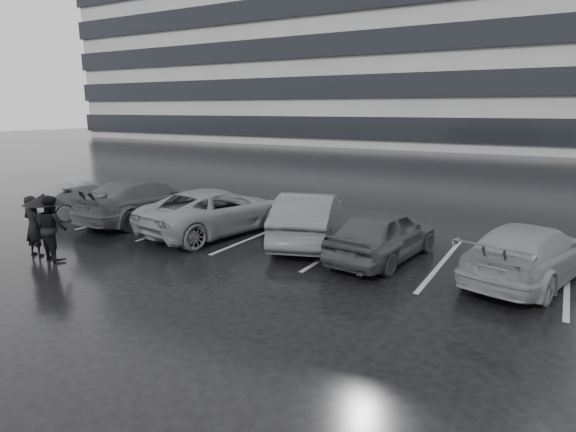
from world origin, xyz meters
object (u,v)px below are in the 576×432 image
(car_west_b, at_px, (216,211))
(car_west_d, at_px, (90,198))
(car_west_a, at_px, (309,218))
(car_main, at_px, (383,234))
(pedestrian_right, at_px, (52,228))
(pedestrian_left, at_px, (34,226))
(car_west_c, at_px, (145,200))
(car_east, at_px, (529,253))

(car_west_b, bearing_deg, car_west_d, 11.61)
(car_west_a, xyz_separation_m, car_west_b, (-3.07, -0.44, -0.04))
(car_main, distance_m, pedestrian_right, 8.60)
(car_main, relative_size, car_west_b, 0.79)
(pedestrian_left, bearing_deg, car_west_c, -88.04)
(car_west_c, relative_size, car_east, 1.12)
(car_west_d, xyz_separation_m, pedestrian_right, (3.90, -4.18, 0.24))
(car_east, bearing_deg, car_west_c, 15.10)
(car_main, xyz_separation_m, car_east, (3.42, 0.14, -0.03))
(car_west_a, relative_size, car_west_b, 0.89)
(car_east, relative_size, pedestrian_left, 2.76)
(car_east, relative_size, pedestrian_right, 2.67)
(car_west_d, bearing_deg, pedestrian_left, 143.93)
(car_west_a, height_order, pedestrian_right, pedestrian_right)
(car_west_b, bearing_deg, car_west_a, -161.67)
(car_west_a, distance_m, pedestrian_right, 6.93)
(car_west_a, xyz_separation_m, car_east, (5.86, -0.35, -0.09))
(car_west_a, distance_m, pedestrian_left, 7.49)
(car_west_a, height_order, pedestrian_left, pedestrian_left)
(car_west_a, bearing_deg, car_west_b, -10.61)
(car_west_c, relative_size, pedestrian_right, 2.98)
(car_east, bearing_deg, pedestrian_left, 36.33)
(car_west_d, distance_m, pedestrian_left, 5.30)
(car_main, distance_m, car_west_d, 11.36)
(car_west_a, distance_m, car_east, 5.87)
(car_west_c, height_order, pedestrian_right, pedestrian_right)
(car_main, relative_size, car_west_d, 1.10)
(car_west_a, relative_size, car_west_c, 0.90)
(car_west_d, bearing_deg, car_west_b, -161.56)
(car_main, height_order, car_west_d, car_main)
(pedestrian_left, height_order, pedestrian_right, pedestrian_right)
(car_main, height_order, car_west_b, car_west_b)
(car_main, bearing_deg, pedestrian_left, 34.83)
(car_west_d, xyz_separation_m, pedestrian_left, (3.19, -4.23, 0.22))
(car_west_b, relative_size, car_west_d, 1.39)
(car_east, height_order, pedestrian_left, pedestrian_left)
(car_west_b, xyz_separation_m, pedestrian_right, (-1.95, -4.33, 0.14))
(car_west_c, distance_m, car_west_d, 2.60)
(car_west_c, bearing_deg, car_west_a, -175.33)
(car_east, bearing_deg, car_west_a, 11.77)
(car_east, bearing_deg, car_west_d, 16.16)
(car_west_b, distance_m, car_east, 8.93)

